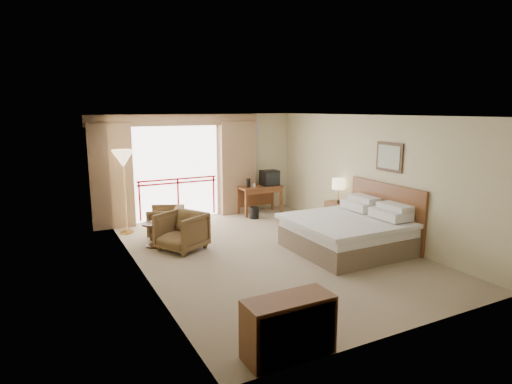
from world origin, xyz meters
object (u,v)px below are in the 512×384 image
nightstand (339,215)px  bed (349,232)px  table_lamp (339,184)px  floor_lamp (123,162)px  desk (259,192)px  armchair_near (182,250)px  wastebasket (254,213)px  armchair_far (167,237)px  tv (270,178)px  dresser (289,327)px  side_table (153,231)px

nightstand → bed: bearing=-122.9°
table_lamp → floor_lamp: floor_lamp is taller
nightstand → floor_lamp: bearing=154.5°
desk → floor_lamp: floor_lamp is taller
nightstand → armchair_near: 3.82m
bed → wastebasket: (-0.54, 3.15, -0.22)m
armchair_far → floor_lamp: floor_lamp is taller
tv → dresser: bearing=-118.5°
floor_lamp → dresser: bearing=-83.5°
armchair_near → floor_lamp: floor_lamp is taller
side_table → dresser: dresser is taller
table_lamp → floor_lamp: (-4.57, 1.93, 0.58)m
tv → wastebasket: tv is taller
wastebasket → side_table: 3.13m
table_lamp → dresser: 5.67m
bed → table_lamp: size_ratio=3.96×
desk → bed: bearing=-87.0°
floor_lamp → armchair_near: bearing=-66.6°
bed → armchair_far: (-3.03, 2.61, -0.38)m
wastebasket → floor_lamp: bearing=176.8°
nightstand → armchair_far: 4.05m
armchair_far → armchair_near: size_ratio=0.89×
nightstand → desk: desk is taller
bed → dresser: bed is taller
floor_lamp → dresser: (0.69, -6.00, -1.30)m
desk → armchair_far: (-2.89, -1.02, -0.59)m
wastebasket → table_lamp: bearing=-52.5°
nightstand → wastebasket: (-1.34, 1.80, -0.18)m
nightstand → desk: size_ratio=0.57×
armchair_far → dresser: bearing=23.7°
table_lamp → side_table: table_lamp is taller
table_lamp → desk: table_lamp is taller
nightstand → dresser: 5.59m
armchair_far → dresser: (-0.04, -5.28, 0.35)m
nightstand → side_table: (-4.27, 0.69, 0.02)m
nightstand → armchair_near: size_ratio=0.77×
armchair_far → bed: bearing=73.4°
armchair_far → floor_lamp: 1.95m
nightstand → tv: bearing=104.3°
armchair_near → floor_lamp: bearing=174.2°
bed → desk: (-0.15, 3.63, 0.21)m
bed → armchair_far: bearing=139.3°
bed → wastebasket: bearing=99.6°
bed → floor_lamp: (-3.76, 3.33, 1.28)m
bed → floor_lamp: floor_lamp is taller
table_lamp → armchair_near: (-3.80, 0.16, -1.07)m
desk → wastebasket: desk is taller
tv → side_table: tv is taller
side_table → floor_lamp: (-0.30, 1.29, 1.31)m
wastebasket → side_table: (-2.92, -1.11, 0.19)m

